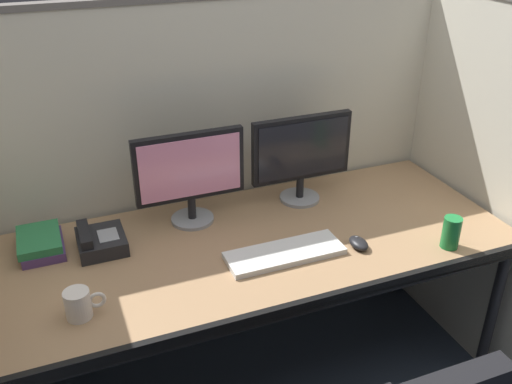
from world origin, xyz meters
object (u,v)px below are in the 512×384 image
object	(u,v)px
soda_can	(452,233)
monitor_left	(190,172)
monitor_right	(302,153)
coffee_mug	(79,304)
desk	(262,252)
keyboard_main	(285,253)
desk_phone	(100,241)
computer_mouse	(359,243)
book_stack	(41,243)

from	to	relation	value
soda_can	monitor_left	bearing A→B (deg)	147.15
monitor_right	coffee_mug	bearing A→B (deg)	-155.62
desk	keyboard_main	xyz separation A→B (m)	(0.04, -0.12, 0.06)
monitor_right	monitor_left	bearing A→B (deg)	-179.68
monitor_left	desk_phone	size ratio (longest dim) A/B	2.26
monitor_left	computer_mouse	xyz separation A→B (m)	(0.52, -0.41, -0.20)
desk	soda_can	distance (m)	0.70
desk_phone	book_stack	bearing A→B (deg)	162.05
book_stack	monitor_right	bearing A→B (deg)	0.36
desk	monitor_right	bearing A→B (deg)	41.96
monitor_left	book_stack	xyz separation A→B (m)	(-0.57, -0.00, -0.18)
keyboard_main	book_stack	world-z (taller)	book_stack
soda_can	desk_phone	bearing A→B (deg)	158.76
monitor_right	computer_mouse	bearing A→B (deg)	-84.26
computer_mouse	book_stack	size ratio (longest dim) A/B	0.45
soda_can	book_stack	distance (m)	1.50
monitor_left	keyboard_main	world-z (taller)	monitor_left
monitor_left	coffee_mug	bearing A→B (deg)	-138.19
desk_phone	coffee_mug	world-z (taller)	coffee_mug
desk	book_stack	distance (m)	0.81
desk	keyboard_main	world-z (taller)	keyboard_main
desk_phone	monitor_left	bearing A→B (deg)	10.60
soda_can	coffee_mug	distance (m)	1.32
monitor_right	desk_phone	bearing A→B (deg)	-175.14
soda_can	keyboard_main	bearing A→B (deg)	163.62
desk	desk_phone	world-z (taller)	desk_phone
coffee_mug	monitor_right	bearing A→B (deg)	24.38
monitor_right	book_stack	distance (m)	1.06
desk	monitor_right	xyz separation A→B (m)	(0.27, 0.25, 0.27)
desk	monitor_right	size ratio (longest dim) A/B	4.42
monitor_left	coffee_mug	xyz separation A→B (m)	(-0.48, -0.43, -0.17)
desk_phone	soda_can	size ratio (longest dim) A/B	1.56
monitor_left	monitor_right	bearing A→B (deg)	0.32
monitor_right	book_stack	world-z (taller)	monitor_right
monitor_left	monitor_right	size ratio (longest dim) A/B	1.00
monitor_right	computer_mouse	xyz separation A→B (m)	(0.04, -0.41, -0.20)
computer_mouse	desk_phone	world-z (taller)	desk_phone
computer_mouse	soda_can	xyz separation A→B (m)	(0.31, -0.12, 0.04)
desk	monitor_left	size ratio (longest dim) A/B	4.42
desk	soda_can	xyz separation A→B (m)	(0.63, -0.29, 0.11)
soda_can	coffee_mug	size ratio (longest dim) A/B	0.97
monitor_right	desk_phone	distance (m)	0.87
monitor_left	soda_can	bearing A→B (deg)	-32.85
soda_can	book_stack	world-z (taller)	soda_can
monitor_left	computer_mouse	world-z (taller)	monitor_left
desk_phone	desk	bearing A→B (deg)	-17.06
computer_mouse	desk	bearing A→B (deg)	152.19
desk	book_stack	world-z (taller)	book_stack
computer_mouse	soda_can	distance (m)	0.34
computer_mouse	soda_can	bearing A→B (deg)	-21.67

